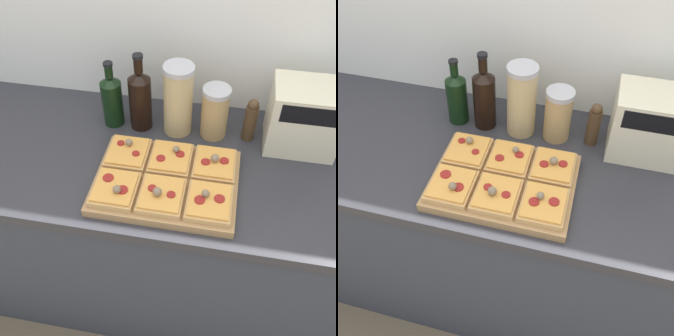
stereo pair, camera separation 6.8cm
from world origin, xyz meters
TOP-DOWN VIEW (x-y plane):
  - wall_back at (0.00, 0.67)m, footprint 6.00×0.06m
  - kitchen_counter at (0.00, 0.32)m, footprint 2.63×0.67m
  - cutting_board at (0.01, 0.19)m, footprint 0.45×0.34m
  - pizza_slice_back_left at (-0.13, 0.27)m, footprint 0.13×0.15m
  - pizza_slice_back_center at (0.01, 0.27)m, footprint 0.13×0.15m
  - pizza_slice_back_right at (0.16, 0.27)m, footprint 0.13×0.15m
  - pizza_slice_front_left at (-0.13, 0.11)m, footprint 0.13×0.15m
  - pizza_slice_front_center at (0.01, 0.11)m, footprint 0.13×0.15m
  - pizza_slice_front_right at (0.15, 0.11)m, footprint 0.13×0.15m
  - olive_oil_bottle at (-0.24, 0.47)m, footprint 0.08×0.08m
  - wine_bottle at (-0.14, 0.47)m, footprint 0.08×0.08m
  - grain_jar_tall at (-0.00, 0.47)m, footprint 0.11×0.11m
  - grain_jar_short at (0.13, 0.47)m, footprint 0.10×0.10m
  - pepper_mill at (0.26, 0.47)m, footprint 0.04×0.04m
  - toaster_oven at (0.43, 0.47)m, footprint 0.26×0.18m

SIDE VIEW (x-z plane):
  - kitchen_counter at x=0.00m, z-range 0.00..0.89m
  - cutting_board at x=0.01m, z-range 0.89..0.92m
  - pizza_slice_back_center at x=0.01m, z-range 0.91..0.96m
  - pizza_slice_front_right at x=0.15m, z-range 0.91..0.96m
  - pizza_slice_back_left at x=-0.13m, z-range 0.91..0.96m
  - pizza_slice_front_left at x=-0.13m, z-range 0.91..0.96m
  - pizza_slice_back_right at x=0.16m, z-range 0.91..0.97m
  - pizza_slice_front_center at x=0.01m, z-range 0.91..0.97m
  - pepper_mill at x=0.26m, z-range 0.89..1.06m
  - grain_jar_short at x=0.13m, z-range 0.89..1.09m
  - olive_oil_bottle at x=-0.24m, z-range 0.87..1.12m
  - toaster_oven at x=0.43m, z-range 0.89..1.13m
  - wine_bottle at x=-0.14m, z-range 0.87..1.16m
  - grain_jar_tall at x=0.00m, z-range 0.89..1.16m
  - wall_back at x=0.00m, z-range 0.00..2.50m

